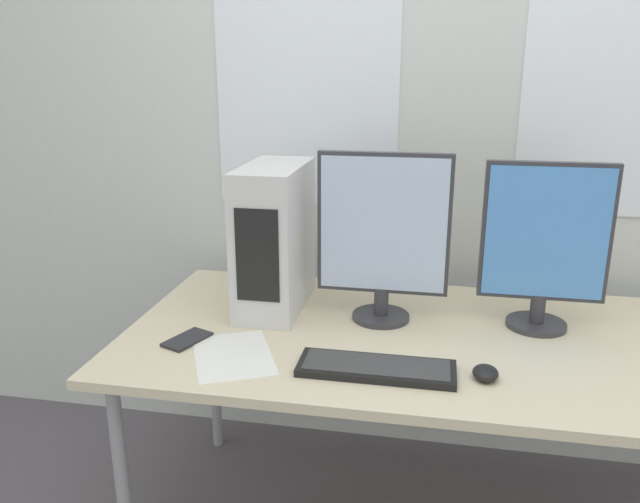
{
  "coord_description": "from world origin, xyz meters",
  "views": [
    {
      "loc": [
        -0.06,
        -1.3,
        1.52
      ],
      "look_at": [
        -0.39,
        0.46,
        0.98
      ],
      "focal_mm": 35.0,
      "sensor_mm": 36.0,
      "label": 1
    }
  ],
  "objects_px": {
    "monitor_right_near": "(545,244)",
    "pc_tower": "(275,238)",
    "monitor_main": "(383,234)",
    "keyboard": "(376,368)",
    "cell_phone": "(187,339)",
    "mouse": "(485,373)"
  },
  "relations": [
    {
      "from": "keyboard",
      "to": "cell_phone",
      "type": "relative_size",
      "value": 2.56
    },
    {
      "from": "keyboard",
      "to": "mouse",
      "type": "height_order",
      "value": "mouse"
    },
    {
      "from": "monitor_main",
      "to": "mouse",
      "type": "distance_m",
      "value": 0.53
    },
    {
      "from": "monitor_main",
      "to": "keyboard",
      "type": "xyz_separation_m",
      "value": [
        0.02,
        -0.36,
        -0.27
      ]
    },
    {
      "from": "pc_tower",
      "to": "monitor_right_near",
      "type": "bearing_deg",
      "value": -1.36
    },
    {
      "from": "cell_phone",
      "to": "pc_tower",
      "type": "bearing_deg",
      "value": 81.9
    },
    {
      "from": "pc_tower",
      "to": "monitor_main",
      "type": "relative_size",
      "value": 0.89
    },
    {
      "from": "monitor_main",
      "to": "monitor_right_near",
      "type": "height_order",
      "value": "monitor_main"
    },
    {
      "from": "keyboard",
      "to": "mouse",
      "type": "distance_m",
      "value": 0.28
    },
    {
      "from": "pc_tower",
      "to": "mouse",
      "type": "relative_size",
      "value": 5.8
    },
    {
      "from": "pc_tower",
      "to": "keyboard",
      "type": "relative_size",
      "value": 1.14
    },
    {
      "from": "pc_tower",
      "to": "keyboard",
      "type": "distance_m",
      "value": 0.6
    },
    {
      "from": "monitor_right_near",
      "to": "mouse",
      "type": "height_order",
      "value": "monitor_right_near"
    },
    {
      "from": "pc_tower",
      "to": "cell_phone",
      "type": "height_order",
      "value": "pc_tower"
    },
    {
      "from": "monitor_main",
      "to": "pc_tower",
      "type": "bearing_deg",
      "value": 172.09
    },
    {
      "from": "mouse",
      "to": "keyboard",
      "type": "bearing_deg",
      "value": -176.92
    },
    {
      "from": "mouse",
      "to": "cell_phone",
      "type": "height_order",
      "value": "mouse"
    },
    {
      "from": "monitor_right_near",
      "to": "cell_phone",
      "type": "distance_m",
      "value": 1.1
    },
    {
      "from": "keyboard",
      "to": "cell_phone",
      "type": "bearing_deg",
      "value": 171.35
    },
    {
      "from": "monitor_right_near",
      "to": "pc_tower",
      "type": "bearing_deg",
      "value": 178.64
    },
    {
      "from": "monitor_main",
      "to": "keyboard",
      "type": "bearing_deg",
      "value": -86.4
    },
    {
      "from": "pc_tower",
      "to": "mouse",
      "type": "bearing_deg",
      "value": -30.71
    }
  ]
}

